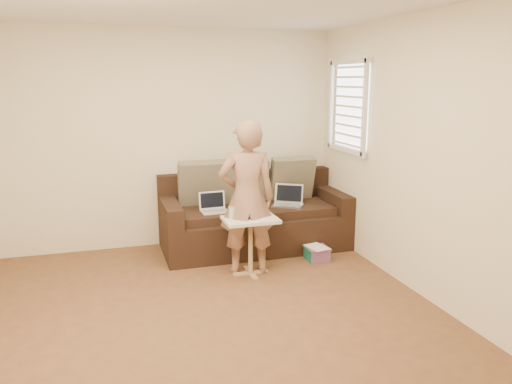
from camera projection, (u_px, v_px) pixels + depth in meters
floor at (214, 323)px, 4.23m from camera, size 4.50×4.50×0.00m
wall_back at (172, 139)px, 6.05m from camera, size 4.00×0.00×4.00m
wall_front at (340, 274)px, 1.85m from camera, size 4.00×0.00×4.00m
wall_right at (429, 159)px, 4.53m from camera, size 0.00×4.50×4.50m
window_blinds at (348, 106)px, 5.82m from camera, size 0.12×0.88×1.08m
sofa at (255, 214)px, 6.06m from camera, size 2.20×0.95×0.85m
pillow_left at (201, 183)px, 6.02m from camera, size 0.55×0.29×0.57m
pillow_mid at (245, 181)px, 6.18m from camera, size 0.55×0.27×0.57m
pillow_right at (292, 178)px, 6.32m from camera, size 0.55×0.28×0.57m
laptop_silver at (288, 206)px, 6.04m from camera, size 0.43×0.40×0.23m
laptop_white at (215, 212)px, 5.76m from camera, size 0.31×0.23×0.22m
person at (247, 198)px, 5.19m from camera, size 0.64×0.49×1.62m
side_table at (251, 246)px, 5.25m from camera, size 0.55×0.39×0.61m
drinking_glass at (232, 213)px, 5.16m from camera, size 0.07×0.07×0.12m
scissors at (258, 216)px, 5.22m from camera, size 0.20×0.15×0.02m
paper_on_table at (257, 217)px, 5.23m from camera, size 0.25×0.33×0.00m
striped_box at (317, 253)px, 5.70m from camera, size 0.25×0.25×0.16m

